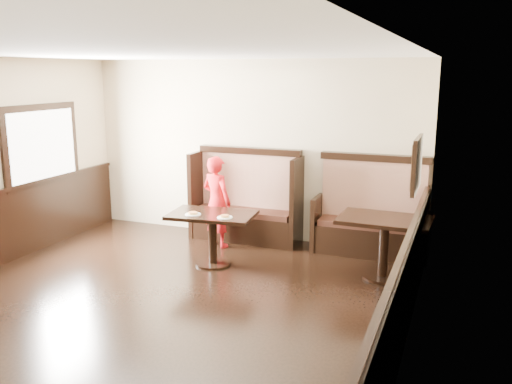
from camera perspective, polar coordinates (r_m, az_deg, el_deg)
The scene contains 9 objects.
ground at distance 5.99m, azimuth -13.33°, elevation -13.61°, with size 7.00×7.00×0.00m, color black.
room_shell at distance 6.11m, azimuth -14.47°, elevation -6.35°, with size 7.00×7.00×7.00m.
booth_main at distance 8.55m, azimuth -0.98°, elevation -1.54°, with size 1.75×0.72×1.45m.
booth_neighbor at distance 8.05m, azimuth 11.99°, elevation -3.05°, with size 1.65×0.72×1.45m.
table_main at distance 7.42m, azimuth -4.62°, elevation -3.51°, with size 1.22×0.84×0.73m.
table_neighbor at distance 7.11m, azimuth 13.35°, elevation -4.24°, with size 1.17×0.79×0.80m.
child at distance 8.18m, azimuth -4.15°, elevation -1.01°, with size 0.51×0.33×1.39m, color red.
pizza_plate_left at distance 7.31m, azimuth -6.66°, elevation -2.29°, with size 0.22×0.22×0.04m.
pizza_plate_right at distance 7.13m, azimuth -3.31°, elevation -2.63°, with size 0.21×0.21×0.04m.
Camera 1 is at (3.15, -4.38, 2.60)m, focal length 38.00 mm.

